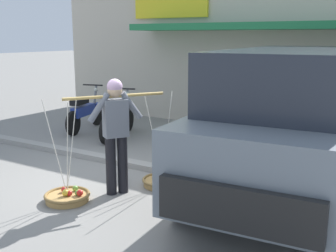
{
  "coord_description": "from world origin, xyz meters",
  "views": [
    {
      "loc": [
        3.99,
        -5.05,
        2.28
      ],
      "look_at": [
        0.56,
        0.6,
        0.85
      ],
      "focal_mm": 44.58,
      "sensor_mm": 36.0,
      "label": 1
    }
  ],
  "objects_px": {
    "motorcycle_second_in_row": "(117,118)",
    "wooden_crate": "(244,143)",
    "fruit_vendor": "(116,129)",
    "parked_truck": "(293,118)",
    "fruit_basket_right_side": "(163,181)",
    "motorcycle_nearest_shop": "(85,112)",
    "fruit_basket_left_side": "(68,196)"
  },
  "relations": [
    {
      "from": "fruit_basket_left_side",
      "to": "parked_truck",
      "type": "relative_size",
      "value": 0.3
    },
    {
      "from": "fruit_basket_right_side",
      "to": "parked_truck",
      "type": "distance_m",
      "value": 2.17
    },
    {
      "from": "motorcycle_second_in_row",
      "to": "wooden_crate",
      "type": "distance_m",
      "value": 2.95
    },
    {
      "from": "motorcycle_second_in_row",
      "to": "parked_truck",
      "type": "distance_m",
      "value": 4.58
    },
    {
      "from": "fruit_basket_right_side",
      "to": "wooden_crate",
      "type": "distance_m",
      "value": 2.56
    },
    {
      "from": "motorcycle_nearest_shop",
      "to": "parked_truck",
      "type": "xyz_separation_m",
      "value": [
        5.45,
        -1.6,
        0.68
      ]
    },
    {
      "from": "fruit_basket_left_side",
      "to": "parked_truck",
      "type": "height_order",
      "value": "parked_truck"
    },
    {
      "from": "wooden_crate",
      "to": "fruit_basket_left_side",
      "type": "bearing_deg",
      "value": -107.19
    },
    {
      "from": "fruit_vendor",
      "to": "motorcycle_second_in_row",
      "type": "bearing_deg",
      "value": 128.13
    },
    {
      "from": "fruit_basket_right_side",
      "to": "motorcycle_second_in_row",
      "type": "bearing_deg",
      "value": 140.36
    },
    {
      "from": "wooden_crate",
      "to": "fruit_basket_right_side",
      "type": "bearing_deg",
      "value": -97.92
    },
    {
      "from": "motorcycle_nearest_shop",
      "to": "wooden_crate",
      "type": "height_order",
      "value": "motorcycle_nearest_shop"
    },
    {
      "from": "fruit_basket_left_side",
      "to": "wooden_crate",
      "type": "distance_m",
      "value": 3.94
    },
    {
      "from": "fruit_vendor",
      "to": "parked_truck",
      "type": "bearing_deg",
      "value": 31.35
    },
    {
      "from": "fruit_vendor",
      "to": "parked_truck",
      "type": "distance_m",
      "value": 2.54
    },
    {
      "from": "motorcycle_second_in_row",
      "to": "parked_truck",
      "type": "height_order",
      "value": "parked_truck"
    },
    {
      "from": "fruit_basket_left_side",
      "to": "fruit_basket_right_side",
      "type": "distance_m",
      "value": 1.48
    },
    {
      "from": "fruit_basket_right_side",
      "to": "wooden_crate",
      "type": "bearing_deg",
      "value": 82.08
    },
    {
      "from": "motorcycle_nearest_shop",
      "to": "parked_truck",
      "type": "distance_m",
      "value": 5.72
    },
    {
      "from": "fruit_vendor",
      "to": "parked_truck",
      "type": "xyz_separation_m",
      "value": [
        2.16,
        1.32,
        0.15
      ]
    },
    {
      "from": "fruit_basket_left_side",
      "to": "wooden_crate",
      "type": "bearing_deg",
      "value": 72.81
    },
    {
      "from": "fruit_vendor",
      "to": "motorcycle_nearest_shop",
      "type": "height_order",
      "value": "fruit_vendor"
    },
    {
      "from": "fruit_basket_right_side",
      "to": "wooden_crate",
      "type": "xyz_separation_m",
      "value": [
        0.35,
        2.53,
        0.09
      ]
    },
    {
      "from": "wooden_crate",
      "to": "motorcycle_nearest_shop",
      "type": "bearing_deg",
      "value": -176.73
    },
    {
      "from": "fruit_vendor",
      "to": "fruit_basket_right_side",
      "type": "relative_size",
      "value": 1.17
    },
    {
      "from": "fruit_basket_left_side",
      "to": "wooden_crate",
      "type": "relative_size",
      "value": 3.3
    },
    {
      "from": "fruit_basket_left_side",
      "to": "motorcycle_nearest_shop",
      "type": "distance_m",
      "value": 4.57
    },
    {
      "from": "fruit_basket_right_side",
      "to": "wooden_crate",
      "type": "height_order",
      "value": "fruit_basket_right_side"
    },
    {
      "from": "fruit_vendor",
      "to": "fruit_basket_left_side",
      "type": "bearing_deg",
      "value": -123.41
    },
    {
      "from": "fruit_basket_left_side",
      "to": "fruit_basket_right_side",
      "type": "height_order",
      "value": "same"
    },
    {
      "from": "motorcycle_second_in_row",
      "to": "motorcycle_nearest_shop",
      "type": "bearing_deg",
      "value": 170.57
    },
    {
      "from": "fruit_vendor",
      "to": "parked_truck",
      "type": "height_order",
      "value": "parked_truck"
    }
  ]
}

